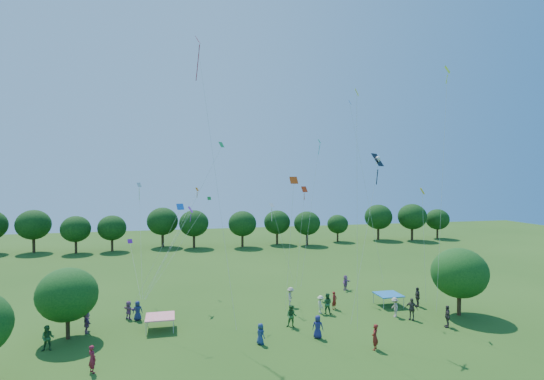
{
  "coord_description": "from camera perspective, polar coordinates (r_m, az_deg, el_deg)",
  "views": [
    {
      "loc": [
        -7.05,
        -16.14,
        12.08
      ],
      "look_at": [
        0.0,
        14.0,
        11.0
      ],
      "focal_mm": 28.0,
      "sensor_mm": 36.0,
      "label": 1
    }
  ],
  "objects": [
    {
      "name": "near_tree_north",
      "position": [
        35.45,
        -25.82,
        -12.55
      ],
      "size": [
        4.35,
        4.35,
        5.26
      ],
      "color": "#422B19",
      "rests_on": "ground"
    },
    {
      "name": "near_tree_east",
      "position": [
        40.5,
        23.9,
        -10.16
      ],
      "size": [
        4.73,
        4.73,
        5.8
      ],
      "color": "#422B19",
      "rests_on": "ground"
    },
    {
      "name": "treeline",
      "position": [
        72.2,
        -8.88,
        -4.38
      ],
      "size": [
        88.01,
        8.77,
        6.77
      ],
      "color": "#422B19",
      "rests_on": "ground"
    },
    {
      "name": "tent_red_stripe",
      "position": [
        35.59,
        -14.81,
        -16.14
      ],
      "size": [
        2.2,
        2.2,
        1.1
      ],
      "color": "red",
      "rests_on": "ground"
    },
    {
      "name": "tent_blue",
      "position": [
        41.8,
        15.37,
        -13.39
      ],
      "size": [
        2.2,
        2.2,
        1.1
      ],
      "color": "#1A64AA",
      "rests_on": "ground"
    },
    {
      "name": "crowd_person_0",
      "position": [
        31.94,
        -1.56,
        -18.77
      ],
      "size": [
        0.71,
        0.85,
        1.51
      ],
      "primitive_type": "imported",
      "rotation": [
        0.0,
        0.0,
        2.08
      ],
      "color": "navy",
      "rests_on": "ground"
    },
    {
      "name": "crowd_person_1",
      "position": [
        39.86,
        8.38,
        -14.47
      ],
      "size": [
        0.71,
        0.65,
        1.59
      ],
      "primitive_type": "imported",
      "rotation": [
        0.0,
        0.0,
        0.58
      ],
      "color": "maroon",
      "rests_on": "ground"
    },
    {
      "name": "crowd_person_2",
      "position": [
        38.51,
        7.41,
        -14.89
      ],
      "size": [
        1.02,
        0.85,
        1.81
      ],
      "primitive_type": "imported",
      "rotation": [
        0.0,
        0.0,
        2.64
      ],
      "color": "#275B2E",
      "rests_on": "ground"
    },
    {
      "name": "crowd_person_3",
      "position": [
        40.21,
        2.52,
        -14.16
      ],
      "size": [
        0.9,
        1.27,
        1.78
      ],
      "primitive_type": "imported",
      "rotation": [
        0.0,
        0.0,
        1.21
      ],
      "color": "tan",
      "rests_on": "ground"
    },
    {
      "name": "crowd_person_4",
      "position": [
        42.33,
        18.96,
        -13.43
      ],
      "size": [
        0.7,
        1.14,
        1.8
      ],
      "primitive_type": "imported",
      "rotation": [
        0.0,
        0.0,
        4.49
      ],
      "color": "#423935",
      "rests_on": "ground"
    },
    {
      "name": "crowd_person_5",
      "position": [
        46.22,
        9.87,
        -12.17
      ],
      "size": [
        1.48,
        1.34,
        1.58
      ],
      "primitive_type": "imported",
      "rotation": [
        0.0,
        0.0,
        0.68
      ],
      "color": "#8D528D",
      "rests_on": "ground"
    },
    {
      "name": "crowd_person_6",
      "position": [
        33.17,
        6.17,
        -17.81
      ],
      "size": [
        0.95,
        0.79,
        1.69
      ],
      "primitive_type": "imported",
      "rotation": [
        0.0,
        0.0,
        2.65
      ],
      "color": "navy",
      "rests_on": "ground"
    },
    {
      "name": "crowd_person_7",
      "position": [
        29.97,
        -23.03,
        -20.17
      ],
      "size": [
        0.72,
        0.75,
        1.7
      ],
      "primitive_type": "imported",
      "rotation": [
        0.0,
        0.0,
        2.26
      ],
      "color": "maroon",
      "rests_on": "ground"
    },
    {
      "name": "crowd_person_8",
      "position": [
        34.48,
        -27.93,
        -17.19
      ],
      "size": [
        0.87,
        0.47,
        1.76
      ],
      "primitive_type": "imported",
      "rotation": [
        0.0,
        0.0,
        6.28
      ],
      "color": "#265829",
      "rests_on": "ground"
    },
    {
      "name": "crowd_person_9",
      "position": [
        38.59,
        6.55,
        -15.04
      ],
      "size": [
        0.48,
        1.03,
        1.56
      ],
      "primitive_type": "imported",
      "rotation": [
        0.0,
        0.0,
        1.55
      ],
      "color": "beige",
      "rests_on": "ground"
    },
    {
      "name": "crowd_person_10",
      "position": [
        38.54,
        18.25,
        -14.94
      ],
      "size": [
        1.08,
        1.13,
        1.83
      ],
      "primitive_type": "imported",
      "rotation": [
        0.0,
        0.0,
        5.43
      ],
      "color": "#463E38",
      "rests_on": "ground"
    },
    {
      "name": "crowd_person_11",
      "position": [
        38.87,
        -18.71,
        -15.02
      ],
      "size": [
        1.37,
        1.39,
        1.54
      ],
      "primitive_type": "imported",
      "rotation": [
        0.0,
        0.0,
        2.34
      ],
      "color": "#925589",
      "rests_on": "ground"
    },
    {
      "name": "crowd_person_12",
      "position": [
        38.32,
        -17.62,
        -15.2
      ],
      "size": [
        0.82,
        0.47,
        1.62
      ],
      "primitive_type": "imported",
      "rotation": [
        0.0,
        0.0,
        3.19
      ],
      "color": "navy",
      "rests_on": "ground"
    },
    {
      "name": "crowd_person_13",
      "position": [
        31.82,
        13.67,
        -18.65
      ],
      "size": [
        0.75,
        0.79,
        1.78
      ],
      "primitive_type": "imported",
      "rotation": [
        0.0,
        0.0,
        4.05
      ],
      "color": "maroon",
      "rests_on": "ground"
    },
    {
      "name": "crowd_person_14",
      "position": [
        35.14,
        2.65,
        -16.59
      ],
      "size": [
        0.99,
        0.79,
        1.76
      ],
      "primitive_type": "imported",
      "rotation": [
        0.0,
        0.0,
        5.86
      ],
      "color": "#285D27",
      "rests_on": "ground"
    },
    {
      "name": "crowd_person_15",
      "position": [
        38.91,
        16.17,
        -14.9
      ],
      "size": [
        0.61,
        1.13,
        1.65
      ],
      "primitive_type": "imported",
      "rotation": [
        0.0,
        0.0,
        4.59
      ],
      "color": "#A79285",
      "rests_on": "ground"
    },
    {
      "name": "crowd_person_16",
      "position": [
        37.77,
        22.5,
        -15.42
      ],
      "size": [
        0.84,
        1.13,
        1.75
      ],
      "primitive_type": "imported",
      "rotation": [
        0.0,
        0.0,
        4.29
      ],
      "color": "#403633",
      "rests_on": "ground"
    },
    {
      "name": "crowd_person_17",
      "position": [
        36.87,
        -23.64,
        -15.96
      ],
      "size": [
        0.88,
        1.61,
        1.64
      ],
      "primitive_type": "imported",
      "rotation": [
        0.0,
        0.0,
        1.8
      ],
      "color": "#864E78",
      "rests_on": "ground"
    },
    {
      "name": "pirate_kite",
      "position": [
        33.64,
        13.98,
        3.61
      ],
      "size": [
        3.54,
        2.33,
        12.47
      ],
      "color": "black"
    },
    {
      "name": "red_high_kite",
      "position": [
        35.94,
        -9.1,
        12.72
      ],
      "size": [
        2.36,
        8.14,
        22.51
      ],
      "color": "red"
    },
    {
      "name": "small_kite_0",
      "position": [
        41.73,
        4.23,
        -1.63
      ],
      "size": [
        1.58,
        1.5,
        9.68
      ],
      "color": "#F6340E"
    },
    {
      "name": "small_kite_1",
      "position": [
        44.15,
        -11.46,
        -3.06
      ],
      "size": [
        5.22,
        8.1,
        9.47
      ],
      "color": "orange"
    },
    {
      "name": "small_kite_2",
      "position": [
        36.24,
        22.25,
        8.83
      ],
      "size": [
        1.1,
        0.74,
        19.31
      ],
      "color": "#D5FF16"
    },
    {
      "name": "small_kite_3",
      "position": [
        42.02,
        -10.69,
        -4.73
      ],
      "size": [
        6.22,
        5.48,
        8.6
      ],
      "color": "#177E26"
    },
    {
      "name": "small_kite_4",
      "position": [
        33.71,
        -13.34,
        -4.63
      ],
      "size": [
        4.18,
        2.46,
        8.6
      ],
      "color": "blue"
    },
    {
      "name": "small_kite_5",
      "position": [
        40.53,
        -11.55,
        -3.92
      ],
      "size": [
        4.59,
        2.64,
        7.83
      ],
      "color": "purple"
    },
    {
      "name": "small_kite_6",
      "position": [
        43.46,
        -17.36,
        -2.09
      ],
      "size": [
        0.91,
        6.81,
        10.04
      ],
      "color": "silver"
    },
    {
      "name": "small_kite_7",
      "position": [
        44.47,
        5.87,
        2.26
      ],
      "size": [
        3.49,
        4.4,
        14.6
      ],
      "color": "#0DB1CF"
    },
    {
      "name": "small_kite_8",
      "position": [
        33.44,
        2.78,
        -1.27
      ],
      "size": [
        0.89,
        0.67,
        10.67
      ],
      "color": "#D8400C"
    },
    {
      "name": "small_kite_9",
      "position": [
        37.6,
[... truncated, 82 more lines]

